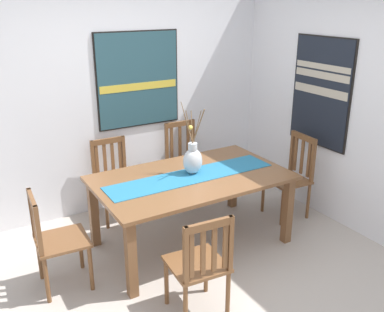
% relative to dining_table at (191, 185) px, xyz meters
% --- Properties ---
extents(ground_plane, '(6.40, 6.40, 0.03)m').
position_rel_dining_table_xyz_m(ground_plane, '(-0.17, -0.59, -0.66)').
color(ground_plane, '#B2A89E').
extents(wall_back, '(6.40, 0.12, 2.70)m').
position_rel_dining_table_xyz_m(wall_back, '(-0.17, 1.27, 0.71)').
color(wall_back, silver).
rests_on(wall_back, ground_plane).
extents(wall_side, '(0.12, 6.40, 2.70)m').
position_rel_dining_table_xyz_m(wall_side, '(1.69, -0.59, 0.71)').
color(wall_side, silver).
rests_on(wall_side, ground_plane).
extents(dining_table, '(1.85, 1.10, 0.74)m').
position_rel_dining_table_xyz_m(dining_table, '(0.00, 0.00, 0.00)').
color(dining_table, brown).
rests_on(dining_table, ground_plane).
extents(table_runner, '(1.70, 0.36, 0.01)m').
position_rel_dining_table_xyz_m(table_runner, '(0.00, 0.00, 0.09)').
color(table_runner, '#236B93').
rests_on(table_runner, dining_table).
extents(centerpiece_vase, '(0.20, 0.27, 0.70)m').
position_rel_dining_table_xyz_m(centerpiece_vase, '(0.05, 0.05, 0.24)').
color(centerpiece_vase, silver).
rests_on(centerpiece_vase, dining_table).
extents(chair_0, '(0.43, 0.43, 0.96)m').
position_rel_dining_table_xyz_m(chair_0, '(0.47, 0.94, -0.16)').
color(chair_0, brown).
rests_on(chair_0, ground_plane).
extents(chair_1, '(0.45, 0.45, 0.90)m').
position_rel_dining_table_xyz_m(chair_1, '(-0.49, -0.95, -0.18)').
color(chair_1, brown).
rests_on(chair_1, ground_plane).
extents(chair_2, '(0.45, 0.45, 0.94)m').
position_rel_dining_table_xyz_m(chair_2, '(1.29, -0.03, -0.17)').
color(chair_2, brown).
rests_on(chair_2, ground_plane).
extents(chair_3, '(0.43, 0.43, 0.89)m').
position_rel_dining_table_xyz_m(chair_3, '(-0.44, 0.95, -0.18)').
color(chair_3, brown).
rests_on(chair_3, ground_plane).
extents(chair_4, '(0.45, 0.45, 0.88)m').
position_rel_dining_table_xyz_m(chair_4, '(-1.34, -0.02, -0.18)').
color(chair_4, brown).
rests_on(chair_4, ground_plane).
extents(painting_on_back_wall, '(1.00, 0.05, 1.08)m').
position_rel_dining_table_xyz_m(painting_on_back_wall, '(0.01, 1.20, 0.84)').
color(painting_on_back_wall, black).
extents(painting_on_side_wall, '(0.05, 0.81, 1.19)m').
position_rel_dining_table_xyz_m(painting_on_side_wall, '(1.62, -0.03, 0.75)').
color(painting_on_side_wall, black).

